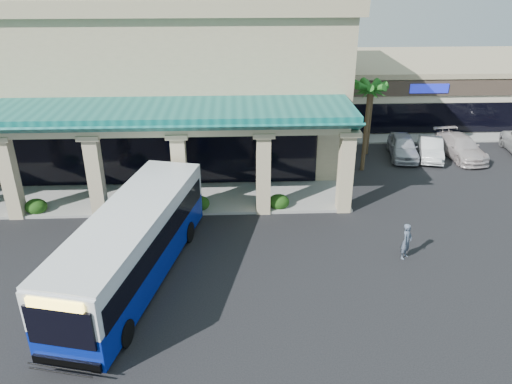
{
  "coord_description": "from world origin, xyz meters",
  "views": [
    {
      "loc": [
        0.03,
        -19.62,
        13.01
      ],
      "look_at": [
        1.01,
        3.17,
        2.2
      ],
      "focal_mm": 35.0,
      "sensor_mm": 36.0,
      "label": 1
    }
  ],
  "objects_px": {
    "pedestrian": "(407,241)",
    "car_silver": "(403,147)",
    "transit_bus": "(133,246)",
    "car_red": "(460,147)",
    "car_white": "(431,149)"
  },
  "relations": [
    {
      "from": "transit_bus",
      "to": "car_red",
      "type": "xyz_separation_m",
      "value": [
        20.46,
        14.06,
        -0.93
      ]
    },
    {
      "from": "car_white",
      "to": "car_red",
      "type": "relative_size",
      "value": 0.82
    },
    {
      "from": "transit_bus",
      "to": "car_white",
      "type": "relative_size",
      "value": 2.84
    },
    {
      "from": "pedestrian",
      "to": "transit_bus",
      "type": "bearing_deg",
      "value": 137.82
    },
    {
      "from": "transit_bus",
      "to": "car_red",
      "type": "relative_size",
      "value": 2.32
    },
    {
      "from": "car_silver",
      "to": "car_red",
      "type": "bearing_deg",
      "value": 6.53
    },
    {
      "from": "pedestrian",
      "to": "car_silver",
      "type": "xyz_separation_m",
      "value": [
        3.94,
        13.03,
        -0.12
      ]
    },
    {
      "from": "pedestrian",
      "to": "car_silver",
      "type": "distance_m",
      "value": 13.62
    },
    {
      "from": "car_white",
      "to": "transit_bus",
      "type": "bearing_deg",
      "value": -127.52
    },
    {
      "from": "pedestrian",
      "to": "car_silver",
      "type": "height_order",
      "value": "pedestrian"
    },
    {
      "from": "car_silver",
      "to": "car_red",
      "type": "xyz_separation_m",
      "value": [
        4.08,
        -0.19,
        -0.02
      ]
    },
    {
      "from": "car_silver",
      "to": "pedestrian",
      "type": "bearing_deg",
      "value": -97.69
    },
    {
      "from": "car_white",
      "to": "car_red",
      "type": "bearing_deg",
      "value": 17.56
    },
    {
      "from": "pedestrian",
      "to": "car_red",
      "type": "distance_m",
      "value": 15.15
    },
    {
      "from": "transit_bus",
      "to": "car_silver",
      "type": "xyz_separation_m",
      "value": [
        16.38,
        14.25,
        -0.91
      ]
    }
  ]
}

